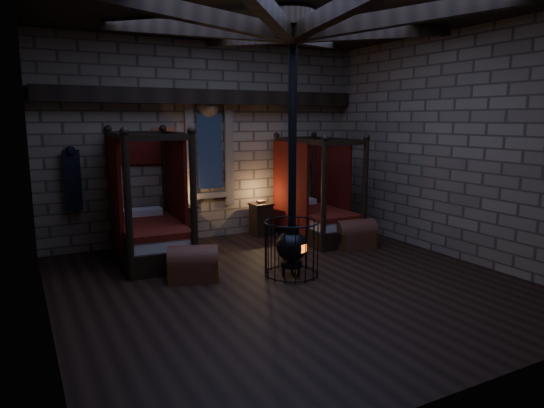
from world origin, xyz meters
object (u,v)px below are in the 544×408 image
bed_right (316,213)px  trunk_right (355,235)px  trunk_left (193,264)px  bed_left (150,228)px  stove (292,242)px

bed_right → trunk_right: bed_right is taller
bed_right → trunk_left: bed_right is taller
bed_left → trunk_right: size_ratio=2.69×
bed_left → bed_right: (3.64, -0.10, -0.04)m
bed_left → bed_right: 3.64m
bed_right → trunk_left: 3.66m
trunk_left → stove: size_ratio=0.23×
trunk_left → stove: stove is taller
bed_right → trunk_left: bearing=-154.9°
bed_right → stove: size_ratio=0.54×
trunk_right → stove: (-2.04, -0.94, 0.32)m
bed_left → trunk_right: bearing=-14.1°
bed_right → trunk_right: (0.23, -1.11, -0.28)m
trunk_right → stove: bearing=-147.2°
bed_left → trunk_right: 4.06m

